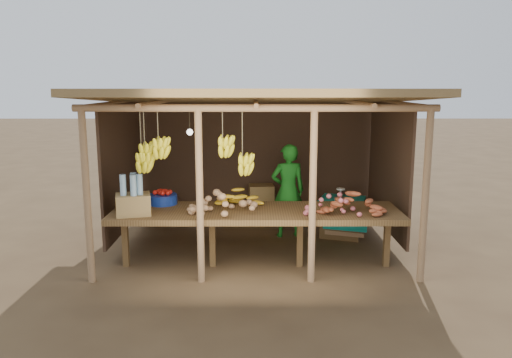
{
  "coord_description": "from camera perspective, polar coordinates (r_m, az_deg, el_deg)",
  "views": [
    {
      "loc": [
        -0.01,
        -7.53,
        2.47
      ],
      "look_at": [
        0.0,
        0.0,
        1.05
      ],
      "focal_mm": 35.0,
      "sensor_mm": 36.0,
      "label": 1
    }
  ],
  "objects": [
    {
      "name": "stall_structure",
      "position": [
        7.55,
        -0.73,
        6.46
      ],
      "size": [
        4.7,
        3.5,
        2.43
      ],
      "color": "#A17953",
      "rests_on": "ground"
    },
    {
      "name": "banana_pile",
      "position": [
        6.95,
        -2.34,
        -1.75
      ],
      "size": [
        0.69,
        0.52,
        0.35
      ],
      "primitive_type": null,
      "rotation": [
        0.0,
        0.0,
        0.27
      ],
      "color": "yellow",
      "rests_on": "counter"
    },
    {
      "name": "burlap_sacks",
      "position": [
        9.09,
        -10.74,
        -3.5
      ],
      "size": [
        0.88,
        0.46,
        0.62
      ],
      "color": "#463020",
      "rests_on": "ground"
    },
    {
      "name": "bottle_box",
      "position": [
        6.7,
        -13.88,
        -2.24
      ],
      "size": [
        0.51,
        0.44,
        0.55
      ],
      "color": "#9C7A46",
      "rests_on": "counter"
    },
    {
      "name": "onion_heap",
      "position": [
        6.57,
        8.81,
        -2.59
      ],
      "size": [
        0.79,
        0.56,
        0.35
      ],
      "primitive_type": null,
      "rotation": [
        0.0,
        0.0,
        0.17
      ],
      "color": "#C86169",
      "rests_on": "counter"
    },
    {
      "name": "counter",
      "position": [
        6.8,
        0.01,
        -4.07
      ],
      "size": [
        3.9,
        1.05,
        0.8
      ],
      "color": "brown",
      "rests_on": "ground"
    },
    {
      "name": "tomato_basin",
      "position": [
        7.23,
        -10.6,
        -2.16
      ],
      "size": [
        0.4,
        0.4,
        0.21
      ],
      "rotation": [
        0.0,
        0.0,
        0.04
      ],
      "color": "navy",
      "rests_on": "counter"
    },
    {
      "name": "carton_stack",
      "position": [
        8.99,
        -0.41,
        -3.23
      ],
      "size": [
        0.95,
        0.4,
        0.7
      ],
      "color": "#9C7A46",
      "rests_on": "ground"
    },
    {
      "name": "sweet_potato_heap",
      "position": [
        6.65,
        10.9,
        -2.49
      ],
      "size": [
        0.96,
        0.74,
        0.35
      ],
      "primitive_type": null,
      "rotation": [
        0.0,
        0.0,
        0.3
      ],
      "color": "#A04A29",
      "rests_on": "counter"
    },
    {
      "name": "ground",
      "position": [
        7.92,
        -0.0,
        -7.48
      ],
      "size": [
        60.0,
        60.0,
        0.0
      ],
      "primitive_type": "plane",
      "color": "brown",
      "rests_on": "ground"
    },
    {
      "name": "potato_heap",
      "position": [
        6.55,
        -3.78,
        -2.48
      ],
      "size": [
        1.08,
        0.89,
        0.36
      ],
      "primitive_type": null,
      "rotation": [
        0.0,
        0.0,
        -0.41
      ],
      "color": "#A37A54",
      "rests_on": "counter"
    },
    {
      "name": "vendor",
      "position": [
        8.18,
        3.67,
        -1.34
      ],
      "size": [
        0.61,
        0.45,
        1.54
      ],
      "primitive_type": "imported",
      "rotation": [
        0.0,
        0.0,
        3.3
      ],
      "color": "#1B7C1E",
      "rests_on": "ground"
    },
    {
      "name": "tarp_crate",
      "position": [
        8.38,
        9.76,
        -4.17
      ],
      "size": [
        0.86,
        0.8,
        0.84
      ],
      "color": "brown",
      "rests_on": "ground"
    }
  ]
}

